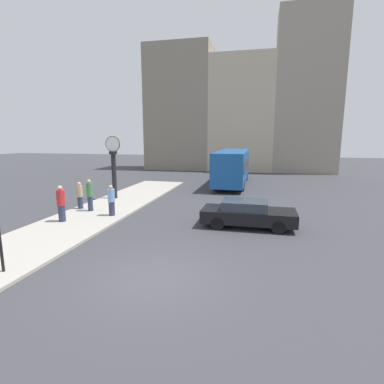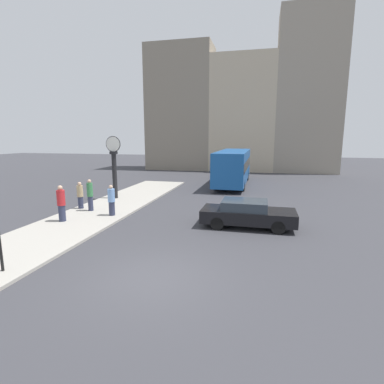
{
  "view_description": "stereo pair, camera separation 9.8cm",
  "coord_description": "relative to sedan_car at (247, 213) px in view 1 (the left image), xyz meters",
  "views": [
    {
      "loc": [
        3.12,
        -8.15,
        4.31
      ],
      "look_at": [
        -0.48,
        7.49,
        1.33
      ],
      "focal_mm": 28.0,
      "sensor_mm": 36.0,
      "label": 1
    },
    {
      "loc": [
        3.21,
        -8.13,
        4.31
      ],
      "look_at": [
        -0.48,
        7.49,
        1.33
      ],
      "focal_mm": 28.0,
      "sensor_mm": 36.0,
      "label": 2
    }
  ],
  "objects": [
    {
      "name": "sedan_car",
      "position": [
        0.0,
        0.0,
        0.0
      ],
      "size": [
        4.45,
        1.81,
        1.3
      ],
      "color": "black",
      "rests_on": "ground_plane"
    },
    {
      "name": "pedestrian_green_hoodie",
      "position": [
        -8.91,
        0.76,
        0.36
      ],
      "size": [
        0.33,
        0.33,
        1.81
      ],
      "color": "#2D334C",
      "rests_on": "sidewalk_corner"
    },
    {
      "name": "bus_distant",
      "position": [
        -1.96,
        12.84,
        1.07
      ],
      "size": [
        2.52,
        9.93,
        3.06
      ],
      "color": "#195199",
      "rests_on": "ground_plane"
    },
    {
      "name": "sidewalk_corner",
      "position": [
        -8.38,
        2.23,
        -0.61
      ],
      "size": [
        3.84,
        20.62,
        0.11
      ],
      "primitive_type": "cube",
      "color": "#A39E93",
      "rests_on": "ground_plane"
    },
    {
      "name": "ground_plane",
      "position": [
        -2.59,
        -6.08,
        -0.67
      ],
      "size": [
        120.0,
        120.0,
        0.0
      ],
      "primitive_type": "plane",
      "color": "#38383D"
    },
    {
      "name": "pedestrian_tan_coat",
      "position": [
        -9.79,
        1.11,
        0.23
      ],
      "size": [
        0.35,
        0.35,
        1.59
      ],
      "color": "#2D334C",
      "rests_on": "sidewalk_corner"
    },
    {
      "name": "pedestrian_red_top",
      "position": [
        -9.1,
        -1.52,
        0.35
      ],
      "size": [
        0.39,
        0.39,
        1.82
      ],
      "color": "#2D334C",
      "rests_on": "sidewalk_corner"
    },
    {
      "name": "building_row",
      "position": [
        -2.13,
        25.16,
        7.49
      ],
      "size": [
        23.68,
        5.0,
        18.72
      ],
      "color": "gray",
      "rests_on": "ground_plane"
    },
    {
      "name": "street_clock",
      "position": [
        -9.24,
        4.4,
        1.58
      ],
      "size": [
        1.05,
        0.4,
        4.23
      ],
      "color": "black",
      "rests_on": "sidewalk_corner"
    },
    {
      "name": "pedestrian_blue_stripe",
      "position": [
        -7.22,
        0.1,
        0.27
      ],
      "size": [
        0.38,
        0.38,
        1.66
      ],
      "color": "#2D334C",
      "rests_on": "sidewalk_corner"
    }
  ]
}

